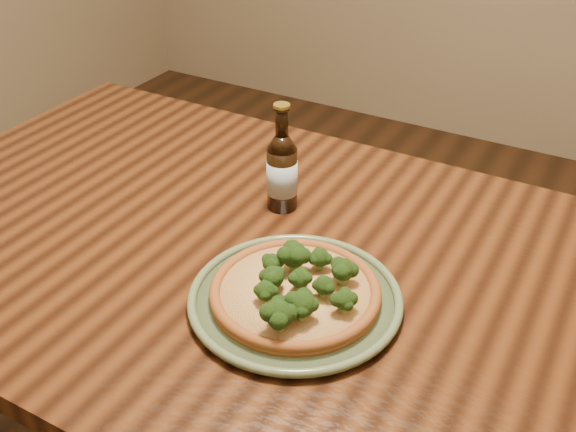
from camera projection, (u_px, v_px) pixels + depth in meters
The scene contains 4 objects.
table at pixel (285, 299), 1.19m from camera, with size 1.60×0.90×0.75m.
plate at pixel (295, 299), 1.03m from camera, with size 0.33×0.33×0.02m.
pizza at pixel (296, 290), 1.02m from camera, with size 0.26×0.26×0.07m.
beer_bottle at pixel (282, 171), 1.23m from camera, with size 0.06×0.06×0.21m.
Camera 1 is at (0.45, -0.70, 1.43)m, focal length 42.00 mm.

